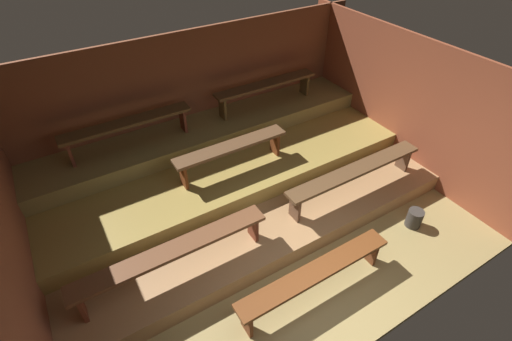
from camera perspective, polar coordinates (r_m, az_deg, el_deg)
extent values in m
cube|color=olive|center=(6.38, -0.34, -7.19)|extent=(7.19, 5.28, 0.08)
cube|color=brown|center=(7.27, -9.83, 11.21)|extent=(7.19, 0.06, 2.47)
cube|color=brown|center=(5.14, -33.47, -9.69)|extent=(0.06, 5.28, 2.47)
cube|color=brown|center=(7.45, 21.69, 9.65)|extent=(0.06, 5.28, 2.47)
cube|color=#9B7249|center=(6.59, -2.80, -3.14)|extent=(6.39, 3.39, 0.29)
cube|color=olive|center=(6.78, -5.12, 1.34)|extent=(6.39, 2.30, 0.29)
cube|color=olive|center=(7.10, -7.65, 5.92)|extent=(6.39, 1.01, 0.29)
cube|color=brown|center=(5.11, 9.14, -15.14)|extent=(2.35, 0.30, 0.05)
cube|color=#5E3019|center=(4.97, -1.45, -22.12)|extent=(0.05, 0.24, 0.43)
cube|color=#5E3019|center=(5.83, 17.16, -11.68)|extent=(0.05, 0.24, 0.43)
cube|color=brown|center=(5.01, -12.67, -11.88)|extent=(2.66, 0.30, 0.05)
cube|color=brown|center=(5.18, -25.34, -18.18)|extent=(0.05, 0.24, 0.43)
cube|color=brown|center=(5.49, -0.47, -8.65)|extent=(0.05, 0.24, 0.43)
cube|color=brown|center=(6.28, 15.08, 0.08)|extent=(2.66, 0.30, 0.05)
cube|color=brown|center=(5.79, 6.01, -5.72)|extent=(0.05, 0.24, 0.43)
cube|color=brown|center=(7.22, 21.68, 1.71)|extent=(0.05, 0.24, 0.43)
cube|color=brown|center=(6.11, -3.84, 3.74)|extent=(1.98, 0.30, 0.05)
cube|color=#5F2C13|center=(6.00, -11.09, -0.74)|extent=(0.05, 0.24, 0.43)
cube|color=#5F2C13|center=(6.62, 2.92, 4.29)|extent=(0.05, 0.24, 0.43)
cube|color=brown|center=(6.51, -19.25, 6.95)|extent=(2.16, 0.30, 0.05)
cube|color=brown|center=(6.57, -26.70, 2.46)|extent=(0.05, 0.24, 0.43)
cube|color=brown|center=(6.83, -11.16, 7.68)|extent=(0.05, 0.24, 0.43)
cube|color=brown|center=(7.39, 1.53, 13.12)|extent=(2.16, 0.30, 0.05)
cube|color=brown|center=(7.09, -5.15, 9.53)|extent=(0.05, 0.24, 0.43)
cube|color=brown|center=(8.01, 7.46, 13.01)|extent=(0.05, 0.24, 0.43)
cylinder|color=#332D28|center=(6.62, 23.17, -6.76)|extent=(0.25, 0.25, 0.31)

